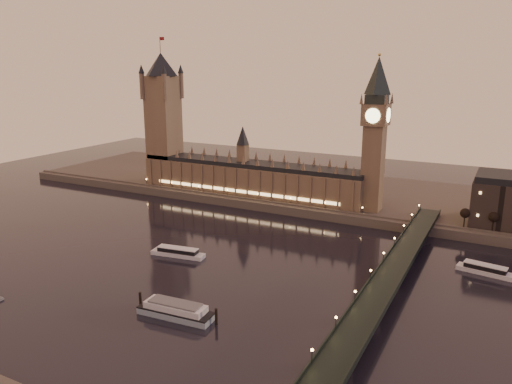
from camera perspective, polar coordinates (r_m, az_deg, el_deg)
ground at (r=268.27m, az=-5.40°, el=-8.26°), size 700.00×700.00×0.00m
far_embankment at (r=399.60m, az=11.21°, el=-0.38°), size 560.00×130.00×6.00m
palace_of_westminster at (r=381.08m, az=-0.72°, el=2.07°), size 180.00×26.62×52.00m
victoria_tower at (r=417.71m, az=-10.57°, el=9.04°), size 31.68×31.68×118.00m
big_ben at (r=340.40m, az=13.48°, el=7.41°), size 17.68×17.68×104.00m
westminster_bridge at (r=233.17m, az=14.23°, el=-10.81°), size 13.20×260.00×15.30m
bare_tree_0 at (r=328.79m, az=22.69°, el=-2.25°), size 6.07×6.07×12.33m
bare_tree_1 at (r=328.16m, az=25.26°, el=-2.55°), size 6.07×6.07×12.33m
cruise_boat_a at (r=281.08m, az=-8.92°, el=-6.82°), size 31.40×10.97×4.92m
cruise_boat_b at (r=280.62m, az=24.71°, el=-8.06°), size 27.65×11.01×4.97m
moored_barge at (r=217.65m, az=-9.17°, el=-13.18°), size 38.43×11.59×7.06m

